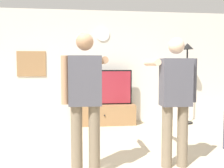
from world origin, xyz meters
name	(u,v)px	position (x,y,z in m)	size (l,w,h in m)	color
back_wall	(104,67)	(0.00, 2.95, 1.35)	(6.40, 0.10, 2.70)	silver
tv_stand	(104,115)	(-0.05, 2.60, 0.23)	(1.47, 0.45, 0.47)	#997047
television	(104,87)	(-0.05, 2.65, 0.87)	(1.33, 0.07, 0.81)	black
wall_clock	(103,34)	(-0.05, 2.89, 2.14)	(0.33, 0.33, 0.03)	white
framed_picture	(31,64)	(-1.73, 2.90, 1.42)	(0.66, 0.04, 0.59)	#997047
floor_lamp	(187,66)	(1.93, 2.51, 1.36)	(0.32, 0.32, 1.91)	black
person_standing_nearer_lamp	(85,96)	(-0.48, -0.03, 0.99)	(0.57, 0.78, 1.75)	#7A6B56
person_standing_nearer_couch	(175,95)	(0.71, 0.11, 0.97)	(0.57, 0.78, 1.73)	#7A6B56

